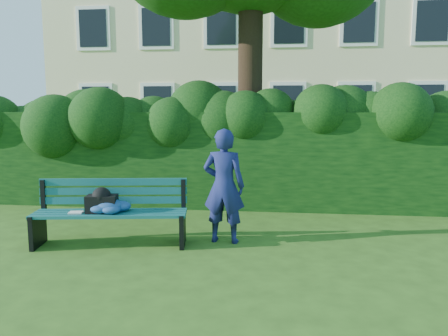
# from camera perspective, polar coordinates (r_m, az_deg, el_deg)

# --- Properties ---
(ground) EXTENTS (80.00, 80.00, 0.00)m
(ground) POSITION_cam_1_polar(r_m,az_deg,el_deg) (6.41, -0.64, -9.17)
(ground) COLOR #325419
(ground) RESTS_ON ground
(apartment_building) EXTENTS (16.00, 8.08, 12.00)m
(apartment_building) POSITION_cam_1_polar(r_m,az_deg,el_deg) (20.50, 4.66, 19.45)
(apartment_building) COLOR beige
(apartment_building) RESTS_ON ground
(hedge) EXTENTS (10.00, 1.00, 1.80)m
(hedge) POSITION_cam_1_polar(r_m,az_deg,el_deg) (8.38, 1.28, 1.15)
(hedge) COLOR black
(hedge) RESTS_ON ground
(park_bench) EXTENTS (2.13, 0.85, 0.89)m
(park_bench) POSITION_cam_1_polar(r_m,az_deg,el_deg) (6.22, -14.79, -5.21)
(park_bench) COLOR #104D50
(park_bench) RESTS_ON ground
(man_reading) EXTENTS (0.62, 0.43, 1.60)m
(man_reading) POSITION_cam_1_polar(r_m,az_deg,el_deg) (6.07, -0.02, -2.37)
(man_reading) COLOR navy
(man_reading) RESTS_ON ground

